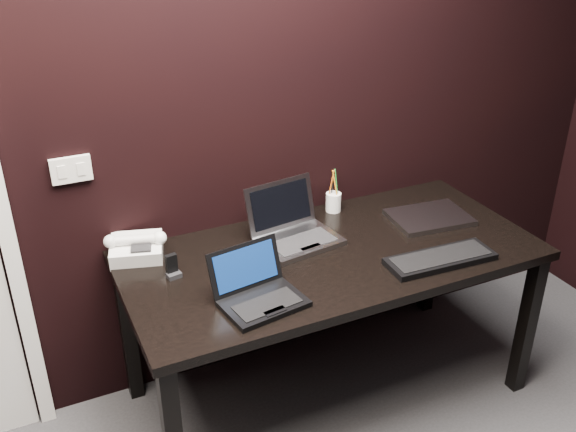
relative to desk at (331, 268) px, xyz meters
name	(u,v)px	position (x,y,z in m)	size (l,w,h in m)	color
wall_back	(223,102)	(-0.30, 0.40, 0.64)	(4.00, 4.00, 0.00)	black
wall_switch	(71,170)	(-0.92, 0.39, 0.46)	(0.15, 0.02, 0.10)	silver
desk	(331,268)	(0.00, 0.00, 0.00)	(1.70, 0.80, 0.74)	black
netbook	(258,292)	(-0.41, -0.20, 0.12)	(0.32, 0.29, 0.18)	black
silver_laptop	(294,231)	(-0.10, 0.15, 0.12)	(0.36, 0.34, 0.22)	#9E9EA3
ext_keyboard	(440,259)	(0.35, -0.26, 0.09)	(0.45, 0.18, 0.03)	black
closed_laptop	(429,217)	(0.53, 0.06, 0.09)	(0.37, 0.28, 0.02)	#9A9AA0
desk_phone	(136,247)	(-0.73, 0.29, 0.12)	(0.25, 0.23, 0.12)	silver
mobile_phone	(172,268)	(-0.64, 0.09, 0.11)	(0.06, 0.05, 0.09)	black
pen_cup	(333,201)	(0.18, 0.32, 0.13)	(0.09, 0.09, 0.21)	white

